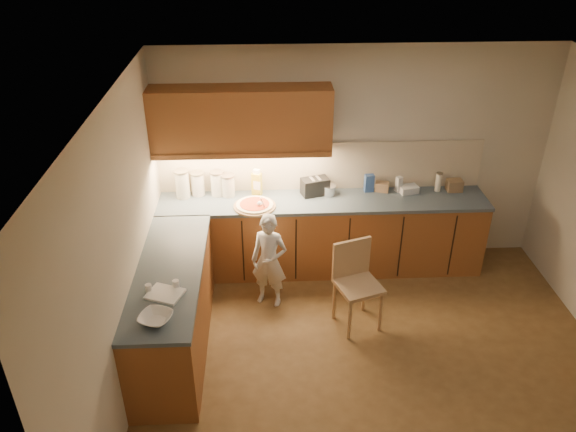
% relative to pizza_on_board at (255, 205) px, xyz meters
% --- Properties ---
extents(room, '(4.54, 4.50, 2.62)m').
position_rel_pizza_on_board_xyz_m(room, '(1.15, -1.56, 0.74)').
color(room, brown).
rests_on(room, ground).
extents(l_counter, '(3.77, 2.62, 0.92)m').
position_rel_pizza_on_board_xyz_m(l_counter, '(0.23, -0.31, -0.48)').
color(l_counter, '#96582B').
rests_on(l_counter, ground).
extents(backsplash, '(3.75, 0.02, 0.58)m').
position_rel_pizza_on_board_xyz_m(backsplash, '(0.78, 0.43, 0.27)').
color(backsplash, beige).
rests_on(backsplash, l_counter).
extents(upper_cabinets, '(1.95, 0.36, 0.73)m').
position_rel_pizza_on_board_xyz_m(upper_cabinets, '(-0.12, 0.26, 0.91)').
color(upper_cabinets, '#96582B').
rests_on(upper_cabinets, ground).
extents(pizza_on_board, '(0.47, 0.47, 0.19)m').
position_rel_pizza_on_board_xyz_m(pizza_on_board, '(0.00, 0.00, 0.00)').
color(pizza_on_board, '#A58152').
rests_on(pizza_on_board, l_counter).
extents(child, '(0.46, 0.38, 1.08)m').
position_rel_pizza_on_board_xyz_m(child, '(0.14, -0.51, -0.40)').
color(child, silver).
rests_on(child, ground).
extents(wooden_chair, '(0.53, 0.53, 0.93)m').
position_rel_pizza_on_board_xyz_m(wooden_chair, '(1.02, -0.87, -0.40)').
color(wooden_chair, tan).
rests_on(wooden_chair, ground).
extents(mixing_bowl, '(0.34, 0.34, 0.06)m').
position_rel_pizza_on_board_xyz_m(mixing_bowl, '(-0.80, -1.90, 0.01)').
color(mixing_bowl, white).
rests_on(mixing_bowl, l_counter).
extents(canister_a, '(0.17, 0.17, 0.34)m').
position_rel_pizza_on_board_xyz_m(canister_a, '(-0.82, 0.28, 0.15)').
color(canister_a, beige).
rests_on(canister_a, l_counter).
extents(canister_b, '(0.16, 0.16, 0.28)m').
position_rel_pizza_on_board_xyz_m(canister_b, '(-0.65, 0.34, 0.12)').
color(canister_b, white).
rests_on(canister_b, l_counter).
extents(canister_c, '(0.16, 0.16, 0.30)m').
position_rel_pizza_on_board_xyz_m(canister_c, '(-0.43, 0.32, 0.13)').
color(canister_c, white).
rests_on(canister_c, l_counter).
extents(canister_d, '(0.16, 0.16, 0.26)m').
position_rel_pizza_on_board_xyz_m(canister_d, '(-0.30, 0.30, 0.11)').
color(canister_d, silver).
rests_on(canister_d, l_counter).
extents(oil_jug, '(0.13, 0.11, 0.32)m').
position_rel_pizza_on_board_xyz_m(oil_jug, '(0.02, 0.31, 0.12)').
color(oil_jug, gold).
rests_on(oil_jug, l_counter).
extents(toaster, '(0.35, 0.26, 0.20)m').
position_rel_pizza_on_board_xyz_m(toaster, '(0.70, 0.28, 0.08)').
color(toaster, black).
rests_on(toaster, l_counter).
extents(steel_pot, '(0.16, 0.16, 0.12)m').
position_rel_pizza_on_board_xyz_m(steel_pot, '(0.86, 0.26, 0.04)').
color(steel_pot, '#BBBBC0').
rests_on(steel_pot, l_counter).
extents(blue_box, '(0.11, 0.09, 0.21)m').
position_rel_pizza_on_board_xyz_m(blue_box, '(1.33, 0.33, 0.08)').
color(blue_box, '#33569B').
rests_on(blue_box, l_counter).
extents(card_box_a, '(0.18, 0.15, 0.11)m').
position_rel_pizza_on_board_xyz_m(card_box_a, '(1.49, 0.33, 0.03)').
color(card_box_a, tan).
rests_on(card_box_a, l_counter).
extents(white_bottle, '(0.08, 0.08, 0.19)m').
position_rel_pizza_on_board_xyz_m(white_bottle, '(1.68, 0.30, 0.07)').
color(white_bottle, silver).
rests_on(white_bottle, l_counter).
extents(flat_pack, '(0.24, 0.19, 0.08)m').
position_rel_pizza_on_board_xyz_m(flat_pack, '(1.79, 0.27, 0.02)').
color(flat_pack, silver).
rests_on(flat_pack, l_counter).
extents(tall_jar, '(0.08, 0.08, 0.23)m').
position_rel_pizza_on_board_xyz_m(tall_jar, '(2.14, 0.30, 0.10)').
color(tall_jar, white).
rests_on(tall_jar, l_counter).
extents(card_box_b, '(0.18, 0.14, 0.14)m').
position_rel_pizza_on_board_xyz_m(card_box_b, '(2.34, 0.30, 0.05)').
color(card_box_b, '#977651').
rests_on(card_box_b, l_counter).
extents(dough_cloth, '(0.36, 0.32, 0.02)m').
position_rel_pizza_on_board_xyz_m(dough_cloth, '(-0.77, -1.55, -0.01)').
color(dough_cloth, white).
rests_on(dough_cloth, l_counter).
extents(spice_jar_a, '(0.07, 0.07, 0.08)m').
position_rel_pizza_on_board_xyz_m(spice_jar_a, '(-0.92, -1.50, 0.02)').
color(spice_jar_a, silver).
rests_on(spice_jar_a, l_counter).
extents(spice_jar_b, '(0.07, 0.07, 0.08)m').
position_rel_pizza_on_board_xyz_m(spice_jar_b, '(-0.69, -1.46, 0.02)').
color(spice_jar_b, white).
rests_on(spice_jar_b, l_counter).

